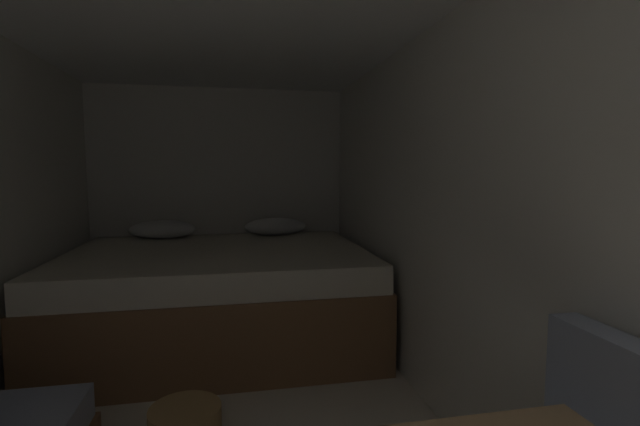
% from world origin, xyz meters
% --- Properties ---
extents(wall_back, '(2.49, 0.05, 2.14)m').
position_xyz_m(wall_back, '(0.00, 4.02, 1.07)').
color(wall_back, silver).
rests_on(wall_back, ground).
extents(wall_right, '(0.05, 4.65, 2.14)m').
position_xyz_m(wall_right, '(1.22, 1.67, 1.07)').
color(wall_right, silver).
rests_on(wall_right, ground).
extents(bed, '(2.27, 1.75, 0.90)m').
position_xyz_m(bed, '(0.00, 3.09, 0.37)').
color(bed, brown).
rests_on(bed, ground).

